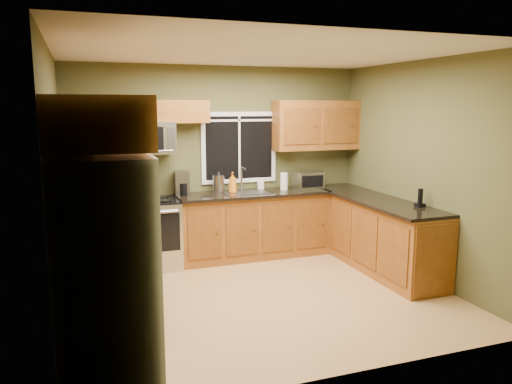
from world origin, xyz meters
TOP-DOWN VIEW (x-y plane):
  - floor at (0.00, 0.00)m, footprint 4.20×4.20m
  - ceiling at (0.00, 0.00)m, footprint 4.20×4.20m
  - back_wall at (0.00, 1.80)m, footprint 4.20×0.00m
  - front_wall at (0.00, -1.80)m, footprint 4.20×0.00m
  - left_wall at (-2.10, 0.00)m, footprint 0.00×3.60m
  - right_wall at (2.10, 0.00)m, footprint 0.00×3.60m
  - window at (0.30, 1.78)m, footprint 1.12×0.03m
  - base_cabinets_left at (-1.80, 0.48)m, footprint 0.60×2.65m
  - countertop_left at (-1.78, 0.48)m, footprint 0.65×2.65m
  - base_cabinets_back at (0.42, 1.50)m, footprint 2.17×0.60m
  - countertop_back at (0.42, 1.48)m, footprint 2.17×0.65m
  - base_cabinets_peninsula at (1.80, 0.54)m, footprint 0.60×2.52m
  - countertop_peninsula at (1.78, 0.55)m, footprint 0.65×2.50m
  - upper_cabinets_left at (-1.94, 0.48)m, footprint 0.33×2.65m
  - upper_cabinets_back_left at (-0.85, 1.64)m, footprint 1.30×0.33m
  - upper_cabinets_back_right at (1.45, 1.64)m, footprint 1.30×0.33m
  - upper_cabinet_over_fridge at (-1.74, -1.30)m, footprint 0.72×0.90m
  - refrigerator at (-1.74, -1.30)m, footprint 0.74×0.90m
  - range at (-1.05, 1.47)m, footprint 0.76×0.69m
  - microwave at (-1.05, 1.61)m, footprint 0.76×0.41m
  - sink at (0.30, 1.49)m, footprint 0.60×0.42m
  - toaster_oven at (1.29, 1.53)m, footprint 0.41×0.33m
  - coffee_maker at (-0.57, 1.64)m, footprint 0.21×0.27m
  - kettle at (-0.05, 1.65)m, footprint 0.20×0.20m
  - paper_towel_roll at (0.90, 1.53)m, footprint 0.11×0.11m
  - soap_bottle_a at (0.12, 1.53)m, footprint 0.15×0.15m
  - soap_bottle_b at (0.60, 1.70)m, footprint 0.09×0.09m
  - cordless_phone at (1.98, -0.16)m, footprint 0.10×0.10m

SIDE VIEW (x-z plane):
  - floor at x=0.00m, z-range 0.00..0.00m
  - base_cabinets_peninsula at x=1.80m, z-range 0.00..0.90m
  - base_cabinets_left at x=-1.80m, z-range 0.00..0.90m
  - base_cabinets_back at x=0.42m, z-range 0.00..0.90m
  - range at x=-1.05m, z-range 0.00..0.94m
  - refrigerator at x=-1.74m, z-range 0.00..1.80m
  - countertop_left at x=-1.78m, z-range 0.90..0.94m
  - countertop_back at x=0.42m, z-range 0.90..0.94m
  - countertop_peninsula at x=1.78m, z-range 0.90..0.94m
  - sink at x=0.30m, z-range 0.77..1.13m
  - cordless_phone at x=1.98m, z-range 0.90..1.12m
  - soap_bottle_b at x=0.60m, z-range 0.94..1.11m
  - paper_towel_roll at x=0.90m, z-range 0.93..1.20m
  - toaster_oven at x=1.29m, z-range 0.94..1.19m
  - kettle at x=-0.05m, z-range 0.93..1.23m
  - soap_bottle_a at x=0.12m, z-range 0.94..1.23m
  - coffee_maker at x=-0.57m, z-range 0.93..1.25m
  - back_wall at x=0.00m, z-range -0.75..3.45m
  - front_wall at x=0.00m, z-range -0.75..3.45m
  - left_wall at x=-2.10m, z-range -0.45..3.15m
  - right_wall at x=2.10m, z-range -0.45..3.15m
  - window at x=0.30m, z-range 1.04..2.06m
  - microwave at x=-1.05m, z-range 1.52..1.94m
  - upper_cabinets_left at x=-1.94m, z-range 1.50..2.22m
  - upper_cabinets_back_right at x=1.45m, z-range 1.50..2.22m
  - upper_cabinet_over_fridge at x=-1.74m, z-range 1.84..2.22m
  - upper_cabinets_back_left at x=-0.85m, z-range 1.92..2.22m
  - ceiling at x=0.00m, z-range 2.70..2.70m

